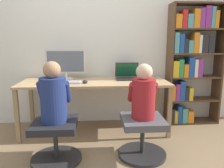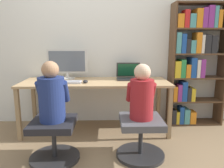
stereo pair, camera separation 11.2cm
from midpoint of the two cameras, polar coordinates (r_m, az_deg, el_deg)
name	(u,v)px [view 2 (the right image)]	position (r m, az deg, el deg)	size (l,w,h in m)	color
ground_plane	(95,141)	(2.90, -3.32, -14.56)	(14.00, 14.00, 0.00)	#846B4C
wall_back	(96,38)	(3.37, -3.20, 11.90)	(10.00, 0.05, 2.60)	silver
desk	(96,86)	(3.02, -3.27, -0.47)	(2.01, 0.69, 0.71)	tan
desktop_monitor	(67,64)	(3.20, -10.64, 5.24)	(0.57, 0.21, 0.43)	beige
laptop	(129,76)	(3.16, 5.38, 2.14)	(0.34, 0.27, 0.23)	#2D2D30
keyboard	(65,82)	(2.92, -11.04, 0.51)	(0.42, 0.17, 0.03)	#B2B2B7
computer_mouse_by_keyboard	(85,82)	(2.88, -5.87, 0.64)	(0.07, 0.10, 0.04)	black
office_chair_left	(54,138)	(2.46, -13.63, -13.53)	(0.54, 0.54, 0.44)	#262628
office_chair_right	(141,135)	(2.48, 8.83, -13.12)	(0.54, 0.54, 0.44)	#262628
person_at_monitor	(52,95)	(2.31, -14.15, -2.82)	(0.33, 0.30, 0.62)	navy
person_at_laptop	(142,95)	(2.33, 9.14, -2.78)	(0.31, 0.28, 0.59)	maroon
bookshelf	(193,62)	(3.46, 21.25, 5.44)	(0.80, 0.27, 1.79)	#513823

